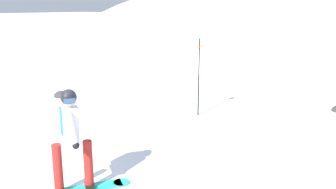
{
  "coord_description": "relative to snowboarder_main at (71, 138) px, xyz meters",
  "views": [
    {
      "loc": [
        4.28,
        -3.09,
        2.94
      ],
      "look_at": [
        0.05,
        3.62,
        1.0
      ],
      "focal_mm": 38.42,
      "sensor_mm": 36.0,
      "label": 1
    }
  ],
  "objects": [
    {
      "name": "ridge_peak_main",
      "position": [
        -1.74,
        30.32,
        -0.92
      ],
      "size": [
        43.47,
        39.12,
        11.16
      ],
      "color": "silver",
      "rests_on": "ground"
    },
    {
      "name": "snowboarder_main",
      "position": [
        0.0,
        0.0,
        0.0
      ],
      "size": [
        1.24,
        1.51,
        1.71
      ],
      "color": "#23B7A3",
      "rests_on": "ground"
    },
    {
      "name": "piste_marker_near",
      "position": [
        -0.24,
        4.85,
        0.31
      ],
      "size": [
        0.2,
        0.2,
        2.17
      ],
      "color": "black",
      "rests_on": "ground"
    },
    {
      "name": "rock_mid",
      "position": [
        -5.11,
        4.28,
        -0.92
      ],
      "size": [
        0.56,
        0.47,
        0.39
      ],
      "color": "#383333",
      "rests_on": "ground"
    }
  ]
}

